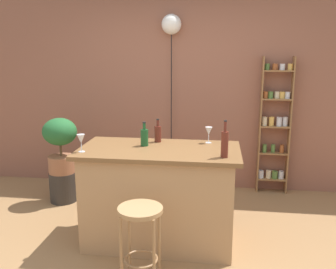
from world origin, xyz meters
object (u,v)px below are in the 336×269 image
(bar_stool, at_px, (141,227))
(bottle_soda_blue, at_px, (158,133))
(bottle_vinegar, at_px, (225,143))
(potted_plant, at_px, (60,141))
(wine_glass_left, at_px, (209,132))
(bottle_olive_oil, at_px, (144,137))
(pendant_globe_light, at_px, (171,26))
(wine_glass_center, at_px, (81,139))
(spice_shelf, at_px, (275,126))
(plant_stool, at_px, (63,187))

(bar_stool, height_order, bottle_soda_blue, bottle_soda_blue)
(bottle_vinegar, bearing_deg, potted_plant, 151.84)
(wine_glass_left, bearing_deg, bottle_olive_oil, -162.19)
(bottle_vinegar, bearing_deg, pendant_globe_light, 111.37)
(bottle_vinegar, relative_size, bottle_olive_oil, 1.39)
(bar_stool, distance_m, wine_glass_center, 1.00)
(pendant_globe_light, bearing_deg, wine_glass_center, -109.11)
(bottle_vinegar, bearing_deg, bottle_soda_blue, 144.30)
(wine_glass_left, bearing_deg, bottle_vinegar, -73.24)
(spice_shelf, bearing_deg, plant_stool, -165.64)
(plant_stool, xyz_separation_m, bottle_olive_oil, (1.21, -0.75, 0.86))
(spice_shelf, xyz_separation_m, bottle_vinegar, (-0.67, -1.73, 0.18))
(bottle_olive_oil, bearing_deg, bar_stool, -81.53)
(bar_stool, xyz_separation_m, wine_glass_left, (0.50, 0.99, 0.58))
(plant_stool, bearing_deg, potted_plant, 0.00)
(bar_stool, xyz_separation_m, plant_stool, (-1.32, 1.54, -0.31))
(bottle_vinegar, xyz_separation_m, wine_glass_center, (-1.30, 0.01, -0.01))
(potted_plant, bearing_deg, bottle_vinegar, -28.16)
(bottle_vinegar, bearing_deg, spice_shelf, 68.81)
(potted_plant, relative_size, bottle_soda_blue, 2.90)
(plant_stool, xyz_separation_m, pendant_globe_light, (1.28, 0.71, 1.98))
(bottle_soda_blue, bearing_deg, wine_glass_left, 2.83)
(wine_glass_center, xyz_separation_m, pendant_globe_light, (0.61, 1.75, 1.10))
(bar_stool, distance_m, pendant_globe_light, 2.80)
(bar_stool, relative_size, plant_stool, 1.75)
(plant_stool, xyz_separation_m, bottle_soda_blue, (1.31, -0.58, 0.86))
(plant_stool, relative_size, wine_glass_left, 2.29)
(bottle_soda_blue, bearing_deg, bottle_olive_oil, -121.11)
(plant_stool, relative_size, bottle_soda_blue, 1.58)
(potted_plant, bearing_deg, spice_shelf, 14.36)
(bar_stool, xyz_separation_m, wine_glass_center, (-0.65, 0.49, 0.58))
(spice_shelf, distance_m, wine_glass_left, 1.49)
(bottle_olive_oil, bearing_deg, spice_shelf, 44.80)
(potted_plant, bearing_deg, bottle_soda_blue, -23.87)
(spice_shelf, bearing_deg, potted_plant, -165.64)
(bar_stool, bearing_deg, spice_shelf, 59.21)
(potted_plant, bearing_deg, bar_stool, -49.36)
(spice_shelf, xyz_separation_m, wine_glass_center, (-1.97, -1.73, 0.17))
(bottle_soda_blue, relative_size, pendant_globe_light, 0.10)
(bottle_soda_blue, relative_size, bottle_olive_oil, 1.00)
(plant_stool, bearing_deg, bottle_soda_blue, -23.87)
(bottle_vinegar, relative_size, wine_glass_center, 2.01)
(bar_stool, height_order, spice_shelf, spice_shelf)
(spice_shelf, height_order, pendant_globe_light, pendant_globe_light)
(bar_stool, bearing_deg, wine_glass_left, 63.18)
(bottle_vinegar, bearing_deg, bottle_olive_oil, 158.40)
(bar_stool, distance_m, plant_stool, 2.05)
(plant_stool, distance_m, bottle_vinegar, 2.41)
(potted_plant, bearing_deg, plant_stool, 0.00)
(potted_plant, xyz_separation_m, bottle_olive_oil, (1.21, -0.75, 0.27))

